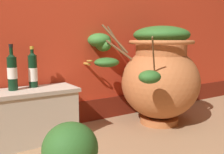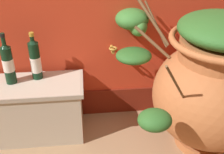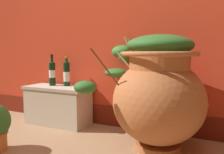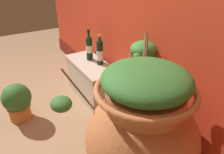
# 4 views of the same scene
# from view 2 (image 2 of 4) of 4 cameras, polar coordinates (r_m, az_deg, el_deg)

# --- Properties ---
(terracotta_urn) EXTENTS (0.93, 0.88, 0.93)m
(terracotta_urn) POSITION_cam_2_polar(r_m,az_deg,el_deg) (1.86, 18.66, -1.36)
(terracotta_urn) COLOR #B26638
(terracotta_urn) RESTS_ON ground_plane
(stone_ledge) EXTENTS (0.73, 0.32, 0.41)m
(stone_ledge) POSITION_cam_2_polar(r_m,az_deg,el_deg) (2.05, -15.74, -5.91)
(stone_ledge) COLOR beige
(stone_ledge) RESTS_ON ground_plane
(wine_bottle_left) EXTENTS (0.07, 0.07, 0.34)m
(wine_bottle_left) POSITION_cam_2_polar(r_m,az_deg,el_deg) (1.93, -19.87, 2.74)
(wine_bottle_left) COLOR black
(wine_bottle_left) RESTS_ON stone_ledge
(wine_bottle_middle) EXTENTS (0.07, 0.07, 0.32)m
(wine_bottle_middle) POSITION_cam_2_polar(r_m,az_deg,el_deg) (1.94, -14.94, 3.42)
(wine_bottle_middle) COLOR black
(wine_bottle_middle) RESTS_ON stone_ledge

